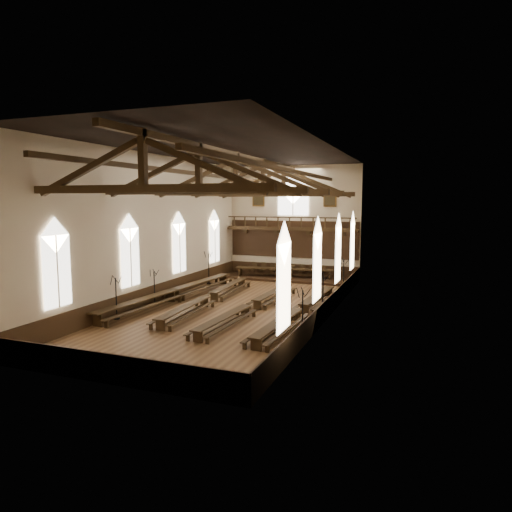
{
  "coord_description": "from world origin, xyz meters",
  "views": [
    {
      "loc": [
        11.26,
        -26.5,
        6.9
      ],
      "look_at": [
        0.75,
        1.5,
        3.26
      ],
      "focal_mm": 32.0,
      "sensor_mm": 36.0,
      "label": 1
    }
  ],
  "objects": [
    {
      "name": "roof_trusses",
      "position": [
        0.0,
        -0.0,
        8.22
      ],
      "size": [
        11.7,
        25.7,
        2.8
      ],
      "color": "#331F10",
      "rests_on": "room_walls"
    },
    {
      "name": "wainscot_band",
      "position": [
        0.0,
        0.0,
        0.6
      ],
      "size": [
        12.0,
        26.0,
        1.2
      ],
      "color": "#311F0E",
      "rests_on": "ground"
    },
    {
      "name": "room_walls",
      "position": [
        0.0,
        0.0,
        6.46
      ],
      "size": [
        26.0,
        26.0,
        26.0
      ],
      "color": "beige",
      "rests_on": "ground"
    },
    {
      "name": "high_table",
      "position": [
        -0.35,
        11.4,
        0.89
      ],
      "size": [
        8.67,
        2.07,
        0.81
      ],
      "color": "#331F10",
      "rests_on": "dais"
    },
    {
      "name": "candelabrum_left_near",
      "position": [
        -5.55,
        -4.95,
        0.79
      ],
      "size": [
        0.75,
        0.77,
        2.58
      ],
      "color": "black",
      "rests_on": "ground"
    },
    {
      "name": "portraits",
      "position": [
        0.0,
        12.9,
        7.1
      ],
      "size": [
        7.75,
        0.09,
        1.45
      ],
      "color": "brown",
      "rests_on": "room_walls"
    },
    {
      "name": "candelabrum_right_near",
      "position": [
        5.55,
        -4.6,
        0.78
      ],
      "size": [
        0.76,
        0.76,
        2.57
      ],
      "color": "black",
      "rests_on": "ground"
    },
    {
      "name": "refectory_row_d",
      "position": [
        4.45,
        -0.82,
        0.5
      ],
      "size": [
        1.72,
        13.89,
        0.69
      ],
      "color": "#331F10",
      "rests_on": "ground"
    },
    {
      "name": "ground",
      "position": [
        0.0,
        0.0,
        0.0
      ],
      "size": [
        26.0,
        26.0,
        0.0
      ],
      "primitive_type": "plane",
      "color": "brown",
      "rests_on": "ground"
    },
    {
      "name": "candelabrum_left_mid",
      "position": [
        -5.55,
        -0.96,
        0.72
      ],
      "size": [
        0.67,
        0.73,
        2.38
      ],
      "color": "black",
      "rests_on": "ground"
    },
    {
      "name": "refectory_row_a",
      "position": [
        -4.97,
        0.47,
        0.6
      ],
      "size": [
        2.21,
        15.13,
        0.82
      ],
      "color": "#331F10",
      "rests_on": "ground"
    },
    {
      "name": "minstrels_gallery",
      "position": [
        0.0,
        12.66,
        3.91
      ],
      "size": [
        11.8,
        1.24,
        3.7
      ],
      "color": "#331F10",
      "rests_on": "room_walls"
    },
    {
      "name": "candelabrum_right_far",
      "position": [
        5.55,
        7.4,
        0.81
      ],
      "size": [
        0.76,
        0.81,
        2.68
      ],
      "color": "black",
      "rests_on": "ground"
    },
    {
      "name": "end_window",
      "position": [
        0.0,
        12.9,
        7.22
      ],
      "size": [
        2.8,
        0.12,
        3.8
      ],
      "color": "white",
      "rests_on": "room_walls"
    },
    {
      "name": "high_chairs",
      "position": [
        -0.35,
        12.24,
        0.8
      ],
      "size": [
        6.84,
        0.54,
        1.09
      ],
      "color": "#331F10",
      "rests_on": "dais"
    },
    {
      "name": "side_windows",
      "position": [
        -0.0,
        -0.0,
        3.74
      ],
      "size": [
        11.85,
        19.8,
        4.5
      ],
      "color": "white",
      "rests_on": "room_walls"
    },
    {
      "name": "refectory_row_b",
      "position": [
        -2.21,
        0.44,
        0.5
      ],
      "size": [
        1.73,
        13.84,
        0.68
      ],
      "color": "#331F10",
      "rests_on": "ground"
    },
    {
      "name": "candelabrum_right_mid",
      "position": [
        5.55,
        0.19,
        0.79
      ],
      "size": [
        0.78,
        0.75,
        2.6
      ],
      "color": "black",
      "rests_on": "ground"
    },
    {
      "name": "candelabrum_left_far",
      "position": [
        -5.55,
        7.12,
        0.83
      ],
      "size": [
        0.83,
        0.78,
        2.74
      ],
      "color": "black",
      "rests_on": "ground"
    },
    {
      "name": "dais",
      "position": [
        -0.35,
        11.4,
        0.1
      ],
      "size": [
        11.4,
        3.05,
        0.2
      ],
      "primitive_type": "cube",
      "color": "#311F0E",
      "rests_on": "ground"
    },
    {
      "name": "refectory_row_c",
      "position": [
        1.31,
        -0.78,
        0.48
      ],
      "size": [
        1.63,
        13.64,
        0.66
      ],
      "color": "#331F10",
      "rests_on": "ground"
    }
  ]
}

